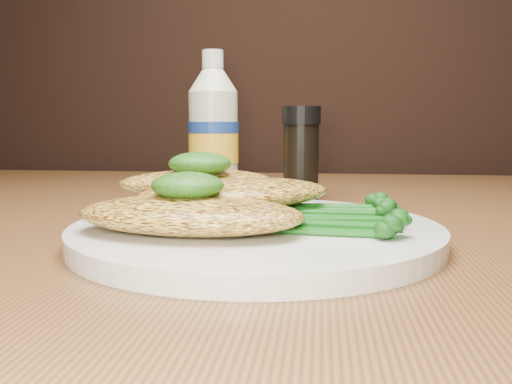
# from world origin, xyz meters

# --- Properties ---
(plate) EXTENTS (0.28, 0.28, 0.01)m
(plate) POSITION_xyz_m (-0.04, 0.90, 0.76)
(plate) COLOR silver
(plate) RESTS_ON dining_table
(chicken_front) EXTENTS (0.17, 0.10, 0.03)m
(chicken_front) POSITION_xyz_m (-0.08, 0.86, 0.78)
(chicken_front) COLOR gold
(chicken_front) RESTS_ON plate
(chicken_mid) EXTENTS (0.18, 0.15, 0.02)m
(chicken_mid) POSITION_xyz_m (-0.05, 0.92, 0.79)
(chicken_mid) COLOR gold
(chicken_mid) RESTS_ON plate
(chicken_back) EXTENTS (0.15, 0.11, 0.02)m
(chicken_back) POSITION_xyz_m (-0.09, 0.95, 0.79)
(chicken_back) COLOR gold
(chicken_back) RESTS_ON plate
(pesto_front) EXTENTS (0.06, 0.05, 0.02)m
(pesto_front) POSITION_xyz_m (-0.08, 0.87, 0.80)
(pesto_front) COLOR black
(pesto_front) RESTS_ON chicken_front
(pesto_back) EXTENTS (0.05, 0.05, 0.02)m
(pesto_back) POSITION_xyz_m (-0.09, 0.93, 0.81)
(pesto_back) COLOR black
(pesto_back) RESTS_ON chicken_back
(broccolini_bundle) EXTENTS (0.14, 0.11, 0.02)m
(broccolini_bundle) POSITION_xyz_m (0.02, 0.91, 0.77)
(broccolini_bundle) COLOR #135714
(broccolini_bundle) RESTS_ON plate
(mayo_bottle) EXTENTS (0.08, 0.08, 0.18)m
(mayo_bottle) POSITION_xyz_m (-0.12, 1.18, 0.84)
(mayo_bottle) COLOR beige
(mayo_bottle) RESTS_ON dining_table
(pepper_grinder) EXTENTS (0.06, 0.06, 0.11)m
(pepper_grinder) POSITION_xyz_m (-0.01, 1.14, 0.80)
(pepper_grinder) COLOR black
(pepper_grinder) RESTS_ON dining_table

